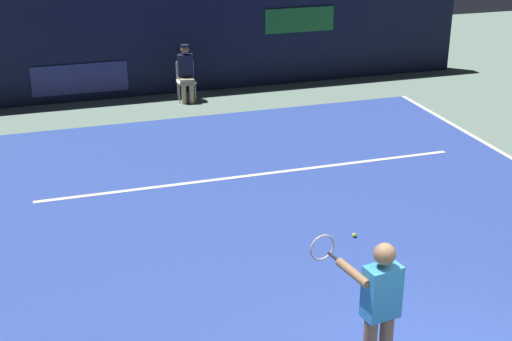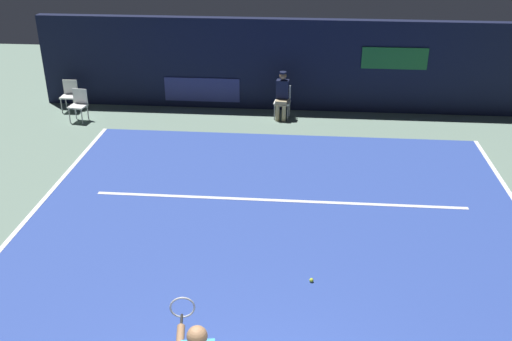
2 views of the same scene
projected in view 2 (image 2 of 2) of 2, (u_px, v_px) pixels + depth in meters
name	position (u px, v px, depth m)	size (l,w,h in m)	color
ground_plane	(273.00, 254.00, 10.16)	(29.07, 29.07, 0.00)	slate
court_surface	(273.00, 254.00, 10.16)	(9.78, 11.02, 0.01)	#2D479E
line_sideline_right	(8.00, 240.00, 10.53)	(0.10, 11.02, 0.01)	white
line_service	(279.00, 200.00, 11.88)	(7.63, 0.10, 0.01)	white
back_wall	(290.00, 65.00, 16.41)	(14.44, 0.33, 2.60)	#141933
line_judge_on_chair	(282.00, 95.00, 15.95)	(0.48, 0.56, 1.32)	white
courtside_chair_near	(79.00, 103.00, 15.85)	(0.49, 0.47, 0.88)	white
courtside_chair_far	(70.00, 94.00, 16.60)	(0.44, 0.42, 0.88)	white
tennis_ball	(311.00, 280.00, 9.40)	(0.07, 0.07, 0.07)	#CCE033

